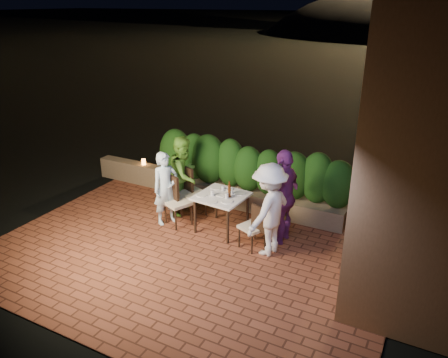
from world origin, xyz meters
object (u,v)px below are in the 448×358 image
Objects in this scene: chair_right_front at (252,226)px; parapet_lamp at (144,162)px; beer_bottle at (229,189)px; bowl at (228,189)px; dining_table at (222,213)px; chair_left_front at (178,201)px; diner_green at (184,175)px; chair_right_back at (266,215)px; diner_purple at (284,196)px; diner_white at (269,210)px; diner_blue at (166,188)px; chair_left_back at (192,192)px.

chair_right_front reaches higher than parapet_lamp.
beer_bottle is 0.85m from chair_right_front.
chair_right_front reaches higher than bowl.
chair_left_front is at bearing -168.42° from dining_table.
diner_green reaches higher than chair_left_front.
dining_table is 1.25m from diner_green.
diner_green is at bearing 160.40° from dining_table.
chair_right_back is at bearing -6.90° from bowl.
chair_left_front is 1.14× the size of chair_right_front.
diner_purple reaches higher than dining_table.
chair_left_front is at bearing -83.41° from diner_white.
diner_purple reaches higher than chair_left_front.
chair_left_front is 0.67× the size of diner_blue.
dining_table is 1.26m from diner_white.
dining_table is 1.31m from diner_purple.
chair_left_front reaches higher than chair_right_front.
diner_green is 2.33m from diner_white.
diner_blue is at bearing -40.87° from parapet_lamp.
diner_blue is at bearing 171.04° from diner_green.
chair_left_back is 0.57× the size of diner_purple.
chair_left_front is 0.60× the size of diner_green.
chair_right_front is 1.00× the size of chair_right_back.
chair_left_front is 7.16× the size of parapet_lamp.
diner_blue reaches higher than parapet_lamp.
diner_green is (0.04, 0.61, 0.08)m from diner_blue.
dining_table reaches higher than parapet_lamp.
chair_left_front reaches higher than parapet_lamp.
beer_bottle reaches higher than chair_right_back.
dining_table is at bearing -177.82° from beer_bottle.
diner_purple reaches higher than bowl.
chair_right_front is 2.06m from diner_green.
beer_bottle is at bearing -5.47° from chair_right_front.
chair_right_back is 2.00m from diner_green.
diner_white reaches higher than chair_right_front.
parapet_lamp is at bearing -100.38° from diner_white.
bowl is 0.94m from chair_right_back.
chair_left_front is at bearing -36.09° from parapet_lamp.
bowl is (-0.17, 0.28, -0.14)m from beer_bottle.
diner_blue reaches higher than beer_bottle.
diner_purple is at bearing -99.88° from diner_green.
chair_left_back is at bearing -97.09° from diner_white.
chair_right_front is 0.53× the size of diner_green.
beer_bottle is (0.16, 0.01, 0.53)m from dining_table.
diner_green reaches higher than chair_right_back.
bowl is 2.93m from parapet_lamp.
diner_green is (-0.20, 0.57, 0.33)m from chair_left_front.
chair_left_front is 0.49m from chair_left_back.
chair_right_front is at bearing -26.94° from beer_bottle.
diner_white is 0.54m from diner_purple.
dining_table is at bearing -0.19° from chair_right_front.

